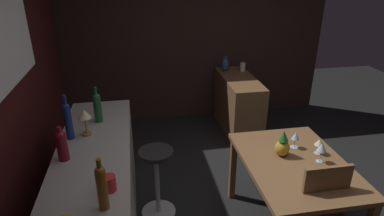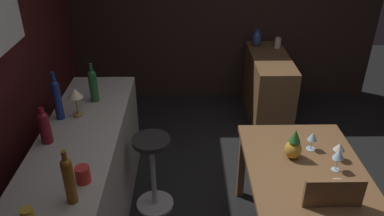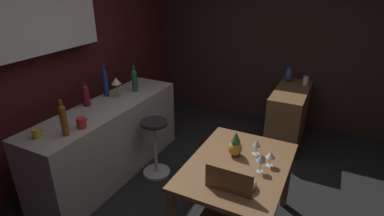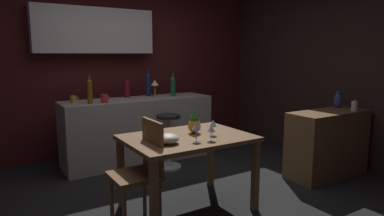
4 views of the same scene
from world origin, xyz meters
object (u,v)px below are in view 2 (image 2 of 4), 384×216
at_px(wine_glass_right, 339,147).
at_px(vase_ceramic_blue, 257,39).
at_px(bar_stool, 153,172).
at_px(counter_lamp, 75,96).
at_px(wine_glass_center, 339,154).
at_px(pillar_candle_tall, 278,43).
at_px(wine_glass_left, 313,137).
at_px(wine_bottle_ruby, 44,126).
at_px(cup_mustard, 28,215).
at_px(cup_red, 83,174).
at_px(wine_bottle_amber, 69,179).
at_px(wine_bottle_green, 93,84).
at_px(sideboard_cabinet, 268,88).
at_px(dining_table, 304,178).
at_px(fruit_bowl, 341,189).
at_px(wine_bottle_cobalt, 57,98).
at_px(pineapple_centerpiece, 294,146).

bearing_deg(wine_glass_right, vase_ceramic_blue, 6.58).
relative_size(bar_stool, counter_lamp, 2.98).
bearing_deg(wine_glass_center, pillar_candle_tall, -1.38).
bearing_deg(wine_glass_left, bar_stool, 81.86).
xyz_separation_m(wine_bottle_ruby, cup_mustard, (-0.78, -0.14, -0.09)).
bearing_deg(cup_red, wine_bottle_amber, 172.42).
bearing_deg(cup_mustard, wine_bottle_green, -2.96).
xyz_separation_m(wine_bottle_ruby, pillar_candle_tall, (2.15, -2.14, -0.16)).
bearing_deg(vase_ceramic_blue, wine_glass_right, -173.42).
bearing_deg(pillar_candle_tall, wine_glass_center, 178.62).
distance_m(sideboard_cabinet, wine_bottle_amber, 3.06).
height_order(pillar_candle_tall, vase_ceramic_blue, vase_ceramic_blue).
height_order(sideboard_cabinet, pillar_candle_tall, pillar_candle_tall).
bearing_deg(wine_bottle_amber, wine_bottle_green, 5.81).
bearing_deg(pillar_candle_tall, vase_ceramic_blue, 81.78).
relative_size(wine_glass_right, wine_bottle_ruby, 0.50).
height_order(cup_mustard, pillar_candle_tall, cup_mustard).
relative_size(wine_glass_right, wine_glass_center, 0.80).
xyz_separation_m(wine_bottle_green, cup_red, (-1.08, -0.15, -0.10)).
xyz_separation_m(dining_table, sideboard_cabinet, (1.98, -0.12, -0.24)).
bearing_deg(wine_glass_left, fruit_bowl, -174.72).
distance_m(wine_glass_left, wine_bottle_cobalt, 2.01).
relative_size(wine_bottle_ruby, vase_ceramic_blue, 1.29).
bearing_deg(wine_glass_left, wine_bottle_cobalt, 83.32).
height_order(wine_glass_right, pillar_candle_tall, pillar_candle_tall).
relative_size(dining_table, bar_stool, 1.63).
bearing_deg(bar_stool, wine_bottle_ruby, 111.62).
bearing_deg(dining_table, wine_bottle_amber, 107.85).
distance_m(bar_stool, cup_red, 0.99).
bearing_deg(fruit_bowl, wine_glass_center, -12.78).
bearing_deg(wine_bottle_ruby, wine_glass_right, -90.74).
bearing_deg(wine_bottle_cobalt, wine_glass_center, -103.22).
relative_size(fruit_bowl, cup_red, 1.52).
bearing_deg(pillar_candle_tall, wine_bottle_green, 128.18).
xyz_separation_m(wine_bottle_cobalt, wine_bottle_green, (0.30, -0.22, -0.03)).
distance_m(pineapple_centerpiece, counter_lamp, 1.74).
bearing_deg(wine_bottle_amber, sideboard_cabinet, -33.91).
height_order(bar_stool, wine_glass_right, wine_glass_right).
distance_m(bar_stool, wine_bottle_green, 0.91).
xyz_separation_m(pineapple_centerpiece, fruit_bowl, (-0.41, -0.22, -0.06)).
bearing_deg(cup_mustard, sideboard_cabinet, -35.30).
relative_size(fruit_bowl, counter_lamp, 0.80).
xyz_separation_m(pineapple_centerpiece, wine_bottle_ruby, (-0.00, 1.81, 0.19)).
relative_size(wine_glass_right, counter_lamp, 0.58).
relative_size(cup_red, vase_ceramic_blue, 0.58).
distance_m(wine_glass_right, cup_mustard, 2.14).
xyz_separation_m(cup_red, pillar_candle_tall, (2.60, -1.78, -0.07)).
bearing_deg(wine_bottle_ruby, wine_glass_center, -94.19).
bearing_deg(sideboard_cabinet, dining_table, 176.46).
bearing_deg(bar_stool, vase_ceramic_blue, -31.47).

